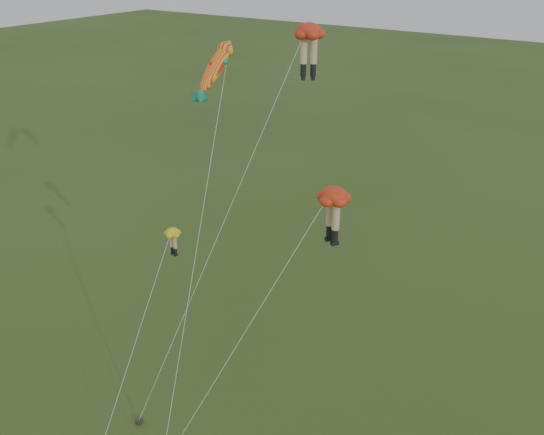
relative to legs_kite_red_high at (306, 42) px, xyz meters
The scene contains 4 objects.
legs_kite_red_high is the anchor object (origin of this frame).
legs_kite_red_mid 8.34m from the legs_kite_red_high, 49.23° to the right, with size 7.29×6.70×15.14m.
legs_kite_yellow 13.34m from the legs_kite_red_high, 158.05° to the right, with size 1.78×8.14×9.37m.
fish_kite 5.84m from the legs_kite_red_high, behind, with size 3.97×11.39×19.44m.
Camera 1 is at (17.78, -17.14, 24.07)m, focal length 40.00 mm.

